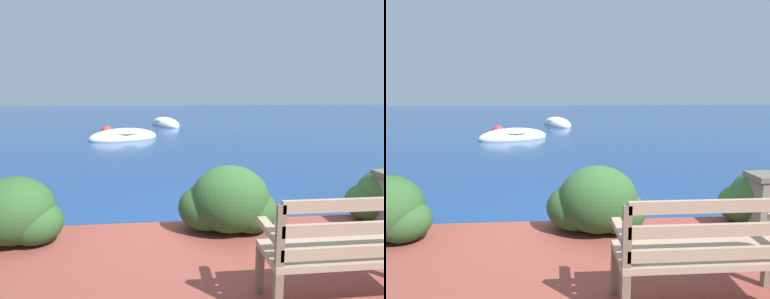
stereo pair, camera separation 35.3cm
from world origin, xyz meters
TOP-DOWN VIEW (x-y plane):
  - ground_plane at (0.00, 0.00)m, footprint 80.00×80.00m
  - park_bench at (0.87, -1.88)m, footprint 1.38×0.48m
  - hedge_clump_far_left at (-2.19, -0.43)m, footprint 1.09×0.79m
  - hedge_clump_left at (0.22, -0.36)m, footprint 1.17×0.84m
  - rowboat_nearest at (-1.88, 9.31)m, footprint 2.99×2.21m
  - rowboat_mid at (-0.10, 14.51)m, footprint 2.03×3.24m
  - mooring_buoy at (-2.82, 11.46)m, footprint 0.54×0.54m

SIDE VIEW (x-z plane):
  - ground_plane at x=0.00m, z-range 0.00..0.00m
  - rowboat_nearest at x=-1.88m, z-range -0.31..0.44m
  - rowboat_mid at x=-0.10m, z-range -0.33..0.46m
  - mooring_buoy at x=-2.82m, z-range -0.16..0.33m
  - hedge_clump_far_left at x=-2.19m, z-range 0.17..0.91m
  - hedge_clump_left at x=0.22m, z-range 0.17..0.96m
  - park_bench at x=0.87m, z-range 0.24..1.17m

